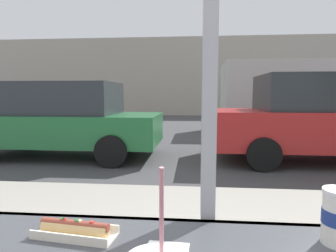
{
  "coord_description": "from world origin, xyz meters",
  "views": [
    {
      "loc": [
        -0.06,
        -0.91,
        1.42
      ],
      "look_at": [
        -0.41,
        3.03,
        0.98
      ],
      "focal_mm": 30.21,
      "sensor_mm": 36.0,
      "label": 1
    }
  ],
  "objects_px": {
    "parked_car_green": "(65,119)",
    "box_truck": "(317,93)",
    "hotdog_tray_far": "(75,229)",
    "parked_car_red": "(322,119)"
  },
  "relations": [
    {
      "from": "parked_car_green",
      "to": "box_truck",
      "type": "distance_m",
      "value": 9.11
    },
    {
      "from": "hotdog_tray_far",
      "to": "parked_car_red",
      "type": "xyz_separation_m",
      "value": [
        3.07,
        5.4,
        -0.09
      ]
    },
    {
      "from": "parked_car_green",
      "to": "parked_car_red",
      "type": "height_order",
      "value": "parked_car_red"
    },
    {
      "from": "hotdog_tray_far",
      "to": "parked_car_green",
      "type": "relative_size",
      "value": 0.06
    },
    {
      "from": "parked_car_green",
      "to": "box_truck",
      "type": "xyz_separation_m",
      "value": [
        7.57,
        5.02,
        0.64
      ]
    },
    {
      "from": "parked_car_red",
      "to": "box_truck",
      "type": "relative_size",
      "value": 0.65
    },
    {
      "from": "parked_car_red",
      "to": "box_truck",
      "type": "bearing_deg",
      "value": 68.84
    },
    {
      "from": "hotdog_tray_far",
      "to": "parked_car_green",
      "type": "distance_m",
      "value": 5.98
    },
    {
      "from": "parked_car_green",
      "to": "parked_car_red",
      "type": "bearing_deg",
      "value": 0.0
    },
    {
      "from": "hotdog_tray_far",
      "to": "parked_car_green",
      "type": "bearing_deg",
      "value": 115.35
    }
  ]
}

